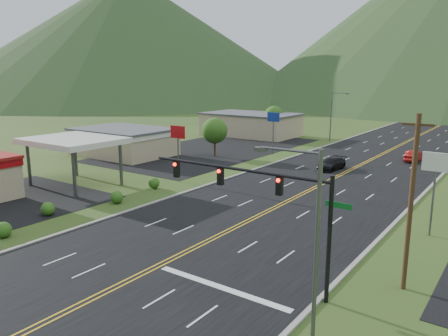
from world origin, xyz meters
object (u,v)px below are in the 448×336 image
Objects in this scene: streetlight_east at (310,235)px; car_red_far at (414,156)px; gas_canopy at (73,142)px; traffic_signal at (263,195)px; streetlight_west at (333,113)px; car_dark_mid at (332,164)px.

streetlight_east is 1.93× the size of car_red_far.
car_red_far is at bearing 52.90° from gas_canopy.
streetlight_east is (4.70, -4.00, -0.15)m from traffic_signal.
traffic_signal is at bearing 92.26° from car_red_far.
streetlight_west is at bearing 110.86° from streetlight_east.
gas_canopy is 1.95× the size of car_dark_mid.
streetlight_west is at bearing 107.97° from traffic_signal.
traffic_signal is 29.59m from gas_canopy.
car_dark_mid is 13.98m from car_red_far.
car_dark_mid is at bearing 104.98° from traffic_signal.
gas_canopy is (-10.32, -48.00, -0.31)m from streetlight_west.
streetlight_west is 49.10m from gas_canopy.
car_red_far is (27.27, 36.06, -4.10)m from gas_canopy.
streetlight_east is at bearing -69.14° from streetlight_west.
streetlight_west is 1.75× the size of car_dark_mid.
gas_canopy reaches higher than car_dark_mid.
traffic_signal is 2.55× the size of car_dark_mid.
traffic_signal is 33.65m from car_dark_mid.
gas_canopy is (-33.18, 12.00, -0.31)m from streetlight_east.
traffic_signal is at bearing -72.03° from streetlight_west.
streetlight_east is 1.00× the size of streetlight_west.
streetlight_east is 1.75× the size of car_dark_mid.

